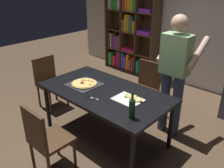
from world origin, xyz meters
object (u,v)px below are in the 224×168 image
at_px(pepperoni_pizza_on_tray, 84,84).
at_px(dining_table, 105,95).
at_px(bookshelf, 131,34).
at_px(person_serving_pizza, 175,70).
at_px(chair_near_camera, 45,137).
at_px(wine_bottle, 132,108).
at_px(chair_far_side, 145,85).
at_px(chair_left_end, 49,79).
at_px(kitchen_scissors, 90,97).

bearing_deg(pepperoni_pizza_on_tray, dining_table, 9.77).
distance_m(dining_table, bookshelf, 2.79).
bearing_deg(person_serving_pizza, chair_near_camera, -109.51).
bearing_deg(wine_bottle, chair_far_side, 118.92).
xyz_separation_m(chair_far_side, chair_left_end, (-1.40, -0.98, 0.00)).
relative_size(dining_table, person_serving_pizza, 1.04).
distance_m(person_serving_pizza, pepperoni_pizza_on_tray, 1.29).
height_order(dining_table, wine_bottle, wine_bottle).
relative_size(bookshelf, wine_bottle, 6.17).
bearing_deg(pepperoni_pizza_on_tray, person_serving_pizza, 40.28).
height_order(pepperoni_pizza_on_tray, kitchen_scissors, pepperoni_pizza_on_tray).
bearing_deg(kitchen_scissors, chair_near_camera, -90.57).
xyz_separation_m(chair_near_camera, wine_bottle, (0.70, 0.70, 0.36)).
xyz_separation_m(person_serving_pizza, kitchen_scissors, (-0.61, -1.04, -0.24)).
bearing_deg(dining_table, chair_far_side, 90.00).
relative_size(wine_bottle, kitchen_scissors, 1.59).
bearing_deg(wine_bottle, pepperoni_pizza_on_tray, 168.02).
xyz_separation_m(wine_bottle, kitchen_scissors, (-0.69, 0.00, -0.11)).
distance_m(dining_table, wine_bottle, 0.77).
bearing_deg(pepperoni_pizza_on_tray, chair_left_end, 176.69).
bearing_deg(dining_table, kitchen_scissors, -88.58).
distance_m(chair_left_end, kitchen_scissors, 1.45).
distance_m(pepperoni_pizza_on_tray, wine_bottle, 1.08).
bearing_deg(bookshelf, person_serving_pizza, -38.09).
bearing_deg(bookshelf, dining_table, -58.66).
relative_size(person_serving_pizza, wine_bottle, 5.54).
bearing_deg(kitchen_scissors, bookshelf, 118.71).
xyz_separation_m(bookshelf, kitchen_scissors, (1.45, -2.65, -0.16)).
height_order(chair_near_camera, wine_bottle, wine_bottle).
relative_size(chair_near_camera, chair_far_side, 1.00).
xyz_separation_m(bookshelf, pepperoni_pizza_on_tray, (1.09, -2.43, -0.15)).
distance_m(chair_left_end, person_serving_pizza, 2.20).
distance_m(person_serving_pizza, wine_bottle, 1.05).
bearing_deg(chair_far_side, bookshelf, 136.02).
xyz_separation_m(chair_far_side, person_serving_pizza, (0.62, -0.22, 0.49)).
bearing_deg(dining_table, bookshelf, 121.34).
bearing_deg(chair_near_camera, chair_left_end, 144.96).
bearing_deg(dining_table, wine_bottle, -22.09).
distance_m(dining_table, chair_near_camera, 0.99).
distance_m(chair_far_side, wine_bottle, 1.49).
relative_size(dining_table, bookshelf, 0.93).
bearing_deg(chair_near_camera, wine_bottle, 44.96).
distance_m(person_serving_pizza, kitchen_scissors, 1.23).
bearing_deg(kitchen_scissors, person_serving_pizza, 59.58).
height_order(chair_near_camera, bookshelf, bookshelf).
height_order(chair_far_side, chair_left_end, same).
bearing_deg(chair_near_camera, pepperoni_pizza_on_tray, 110.91).
xyz_separation_m(pepperoni_pizza_on_tray, kitchen_scissors, (0.36, -0.22, -0.01)).
bearing_deg(person_serving_pizza, chair_far_side, 160.32).
relative_size(chair_left_end, wine_bottle, 2.85).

